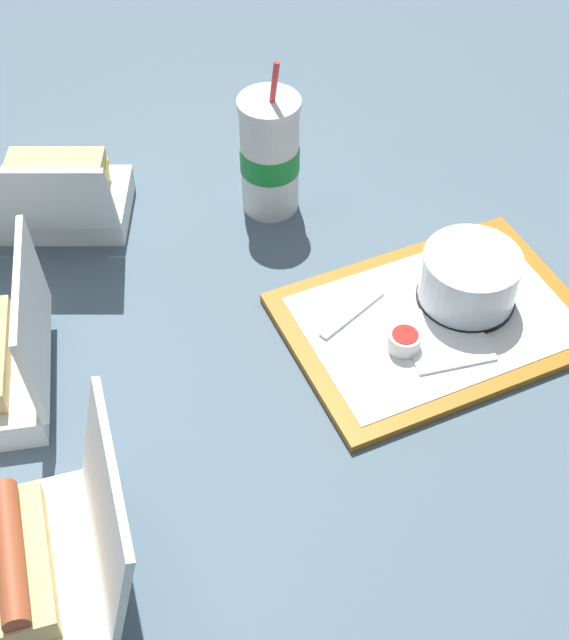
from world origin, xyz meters
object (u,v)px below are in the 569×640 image
food_tray (435,321)px  soda_cup_right (270,155)px  clamshell_hotdog_center (31,568)px  plastic_fork (352,313)px  clamshell_sandwich_left (57,196)px  cake_container (469,279)px  ketchup_cup (404,341)px

food_tray → soda_cup_right: soda_cup_right is taller
clamshell_hotdog_center → plastic_fork: bearing=29.4°
soda_cup_right → clamshell_sandwich_left: bearing=168.5°
food_tray → clamshell_sandwich_left: clamshell_sandwich_left is taller
cake_container → soda_cup_right: soda_cup_right is taller
plastic_fork → soda_cup_right: size_ratio=0.46×
ketchup_cup → clamshell_sandwich_left: 0.52m
food_tray → ketchup_cup: 0.07m
ketchup_cup → soda_cup_right: 0.33m
clamshell_hotdog_center → soda_cup_right: size_ratio=0.86×
food_tray → ketchup_cup: ketchup_cup is taller
cake_container → plastic_fork: 0.15m
food_tray → clamshell_hotdog_center: size_ratio=1.94×
clamshell_sandwich_left → ketchup_cup: bearing=-46.4°
cake_container → food_tray: bearing=-159.0°
food_tray → soda_cup_right: 0.32m
cake_container → clamshell_sandwich_left: 0.57m
clamshell_sandwich_left → plastic_fork: bearing=-43.9°
plastic_fork → clamshell_hotdog_center: 0.49m
ketchup_cup → soda_cup_right: size_ratio=0.17×
clamshell_hotdog_center → cake_container: bearing=21.1°
food_tray → clamshell_sandwich_left: (-0.42, 0.35, 0.04)m
cake_container → ketchup_cup: 0.12m
cake_container → plastic_fork: size_ratio=1.15×
food_tray → cake_container: size_ratio=3.14×
plastic_fork → food_tray: bearing=-48.3°
clamshell_hotdog_center → soda_cup_right: (0.39, 0.49, 0.05)m
food_tray → clamshell_hotdog_center: bearing=-158.9°
food_tray → ketchup_cup: size_ratio=9.91×
food_tray → plastic_fork: size_ratio=3.60×
clamshell_sandwich_left → cake_container: bearing=-34.9°
clamshell_hotdog_center → soda_cup_right: 0.63m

